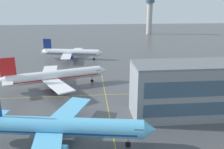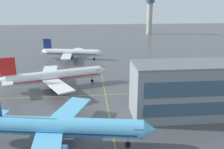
# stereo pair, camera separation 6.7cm
# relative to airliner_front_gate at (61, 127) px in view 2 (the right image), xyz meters

# --- Properties ---
(airliner_front_gate) EXTENTS (41.12, 35.07, 12.81)m
(airliner_front_gate) POSITION_rel_airliner_front_gate_xyz_m (0.00, 0.00, 0.00)
(airliner_front_gate) COLOR #5BB7E5
(airliner_front_gate) RESTS_ON ground
(airliner_second_row) EXTENTS (39.62, 33.81, 12.55)m
(airliner_second_row) POSITION_rel_airliner_front_gate_xyz_m (-6.42, 37.98, -0.09)
(airliner_second_row) COLOR white
(airliner_second_row) RESTS_ON ground
(airliner_third_row) EXTENTS (35.15, 29.84, 10.99)m
(airliner_third_row) POSITION_rel_airliner_front_gate_xyz_m (-3.24, 82.95, -0.62)
(airliner_third_row) COLOR white
(airliner_third_row) RESTS_ON ground
(taxiway_markings) EXTENTS (122.92, 88.30, 0.01)m
(taxiway_markings) POSITION_rel_airliner_front_gate_xyz_m (11.68, 8.39, -4.37)
(taxiway_markings) COLOR yellow
(taxiway_markings) RESTS_ON ground
(control_tower) EXTENTS (8.82, 8.82, 34.30)m
(control_tower) POSITION_rel_airliner_front_gate_xyz_m (65.54, 183.41, 15.72)
(control_tower) COLOR #ADA89E
(control_tower) RESTS_ON ground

